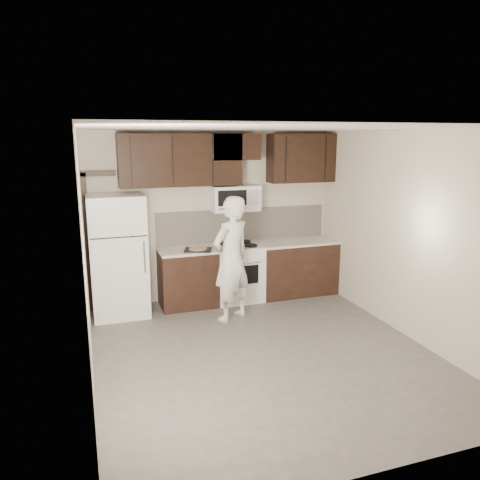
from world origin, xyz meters
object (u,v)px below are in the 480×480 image
microwave (235,198)px  person (231,259)px  stove (237,272)px  refrigerator (118,256)px

microwave → person: microwave is taller
stove → person: size_ratio=0.52×
stove → refrigerator: 1.90m
refrigerator → person: 1.67m
microwave → person: size_ratio=0.42×
stove → refrigerator: size_ratio=0.52×
microwave → person: 1.19m
microwave → person: bearing=-111.2°
stove → person: bearing=-114.2°
stove → refrigerator: (-1.85, -0.05, 0.44)m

